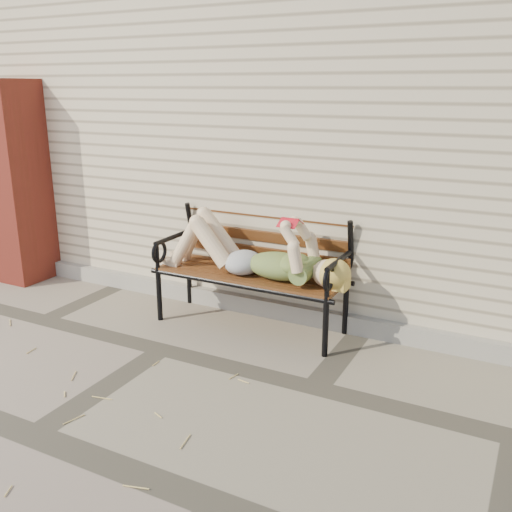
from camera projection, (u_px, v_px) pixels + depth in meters
The scene contains 6 objects.
ground at pixel (162, 350), 4.35m from camera, with size 80.00×80.00×0.00m, color gray.
house_wall at pixel (314, 125), 6.47m from camera, with size 8.00×4.00×3.00m, color beige.
foundation_strip at pixel (226, 300), 5.16m from camera, with size 8.00×0.10×0.15m, color gray.
brick_pillar at pixel (15, 183), 5.71m from camera, with size 0.50×0.50×2.00m, color #A43225.
garden_bench at pixel (256, 252), 4.69m from camera, with size 1.71×0.68×1.10m.
reading_woman at pixel (249, 252), 4.56m from camera, with size 1.61×0.37×0.51m.
Camera 1 is at (2.45, -3.19, 1.94)m, focal length 40.00 mm.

